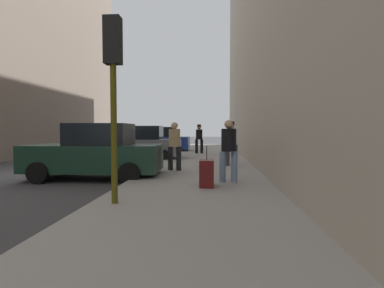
# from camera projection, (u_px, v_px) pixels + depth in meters

# --- Properties ---
(ground_plane) EXTENTS (120.00, 120.00, 0.00)m
(ground_plane) POSITION_uv_depth(u_px,v_px,m) (36.00, 174.00, 10.83)
(ground_plane) COLOR #38383A
(sidewalk) EXTENTS (4.00, 40.00, 0.15)m
(sidewalk) POSITION_uv_depth(u_px,v_px,m) (201.00, 173.00, 10.39)
(sidewalk) COLOR gray
(sidewalk) RESTS_ON ground_plane
(parked_dark_green_sedan) EXTENTS (4.25, 2.15, 1.79)m
(parked_dark_green_sedan) POSITION_uv_depth(u_px,v_px,m) (96.00, 153.00, 9.65)
(parked_dark_green_sedan) COLOR #193828
(parked_dark_green_sedan) RESTS_ON ground_plane
(parked_gray_coupe) EXTENTS (4.26, 2.18, 1.79)m
(parked_gray_coupe) POSITION_uv_depth(u_px,v_px,m) (140.00, 144.00, 15.43)
(parked_gray_coupe) COLOR slate
(parked_gray_coupe) RESTS_ON ground_plane
(parked_blue_sedan) EXTENTS (4.20, 2.07, 1.79)m
(parked_blue_sedan) POSITION_uv_depth(u_px,v_px,m) (160.00, 140.00, 21.07)
(parked_blue_sedan) COLOR navy
(parked_blue_sedan) RESTS_ON ground_plane
(fire_hydrant) EXTENTS (0.42, 0.22, 0.70)m
(fire_hydrant) POSITION_uv_depth(u_px,v_px,m) (178.00, 150.00, 16.51)
(fire_hydrant) COLOR red
(fire_hydrant) RESTS_ON sidewalk
(traffic_light) EXTENTS (0.32, 0.32, 3.60)m
(traffic_light) POSITION_uv_depth(u_px,v_px,m) (113.00, 69.00, 5.76)
(traffic_light) COLOR #514C0F
(traffic_light) RESTS_ON sidewalk
(pedestrian_in_jeans) EXTENTS (0.51, 0.43, 1.71)m
(pedestrian_in_jeans) POSITION_uv_depth(u_px,v_px,m) (229.00, 147.00, 8.22)
(pedestrian_in_jeans) COLOR #728CB2
(pedestrian_in_jeans) RESTS_ON sidewalk
(pedestrian_with_fedora) EXTENTS (0.52, 0.46, 1.78)m
(pedestrian_with_fedora) POSITION_uv_depth(u_px,v_px,m) (199.00, 137.00, 18.47)
(pedestrian_with_fedora) COLOR black
(pedestrian_with_fedora) RESTS_ON sidewalk
(pedestrian_with_beanie) EXTENTS (0.52, 0.46, 1.78)m
(pedestrian_with_beanie) POSITION_uv_depth(u_px,v_px,m) (231.00, 141.00, 11.97)
(pedestrian_with_beanie) COLOR #333338
(pedestrian_with_beanie) RESTS_ON sidewalk
(pedestrian_in_tan_coat) EXTENTS (0.53, 0.49, 1.71)m
(pedestrian_in_tan_coat) POSITION_uv_depth(u_px,v_px,m) (174.00, 143.00, 10.62)
(pedestrian_in_tan_coat) COLOR black
(pedestrian_in_tan_coat) RESTS_ON sidewalk
(rolling_suitcase) EXTENTS (0.37, 0.56, 1.04)m
(rolling_suitcase) POSITION_uv_depth(u_px,v_px,m) (207.00, 173.00, 7.59)
(rolling_suitcase) COLOR #591414
(rolling_suitcase) RESTS_ON sidewalk
(duffel_bag) EXTENTS (0.32, 0.44, 0.28)m
(duffel_bag) POSITION_uv_depth(u_px,v_px,m) (226.00, 154.00, 16.17)
(duffel_bag) COLOR #472D19
(duffel_bag) RESTS_ON sidewalk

